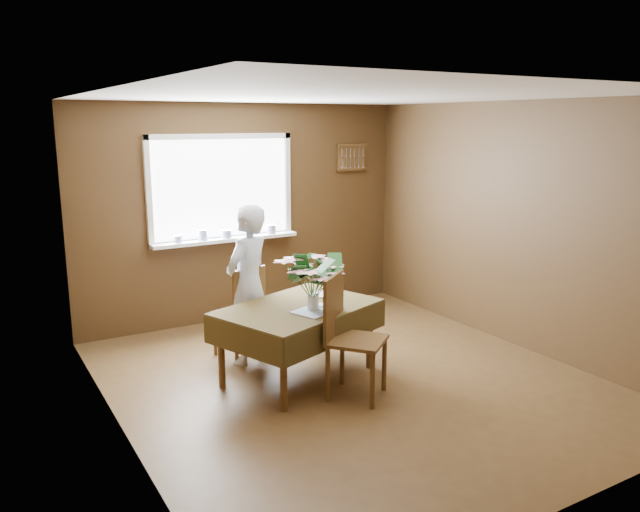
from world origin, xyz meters
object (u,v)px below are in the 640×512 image
chair_far (243,308)px  chair_near (347,332)px  seated_woman (248,284)px  flower_bouquet (313,276)px  dining_table (298,315)px

chair_far → chair_near: size_ratio=0.88×
chair_far → seated_woman: (0.01, -0.12, 0.26)m
flower_bouquet → dining_table: bearing=114.1°
chair_far → chair_near: bearing=91.6°
dining_table → seated_woman: seated_woman is taller
chair_near → chair_far: bearing=68.2°
chair_near → seated_woman: (-0.39, 1.14, 0.20)m
chair_near → flower_bouquet: 0.57m
dining_table → flower_bouquet: bearing=-85.5°
chair_far → seated_woman: seated_woman is taller
dining_table → flower_bouquet: flower_bouquet is taller
seated_woman → chair_far: bearing=-116.1°
dining_table → flower_bouquet: 0.41m
dining_table → chair_far: (-0.22, 0.72, -0.09)m
dining_table → seated_woman: (-0.21, 0.60, 0.17)m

